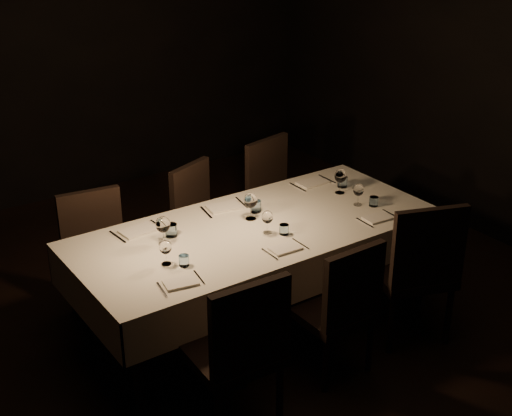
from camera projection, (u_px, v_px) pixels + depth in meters
room at (256, 122)px, 4.52m from camera, size 5.01×6.01×3.01m
dining_table at (256, 236)px, 4.86m from camera, size 2.52×1.12×0.76m
chair_near_left at (239, 347)px, 3.93m from camera, size 0.50×0.50×1.01m
place_setting_near_left at (174, 261)px, 4.26m from camera, size 0.30×0.39×0.16m
chair_near_center at (340, 304)px, 4.39m from camera, size 0.46×0.46×0.94m
place_setting_near_center at (277, 229)px, 4.65m from camera, size 0.29×0.39×0.16m
chair_near_right at (417, 266)px, 4.73m from camera, size 0.64×0.64×1.04m
place_setting_near_right at (368, 201)px, 5.06m from camera, size 0.29×0.39×0.16m
chair_far_left at (97, 250)px, 5.04m from camera, size 0.50×0.50×0.93m
place_setting_far_left at (157, 228)px, 4.63m from camera, size 0.36×0.42×0.20m
chair_far_center at (202, 216)px, 5.59m from camera, size 0.57×0.57×0.91m
place_setting_far_center at (244, 204)px, 4.98m from camera, size 0.37×0.41×0.20m
chair_far_right at (277, 192)px, 5.94m from camera, size 0.56×0.56×0.98m
place_setting_far_right at (332, 180)px, 5.40m from camera, size 0.34×0.41×0.19m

